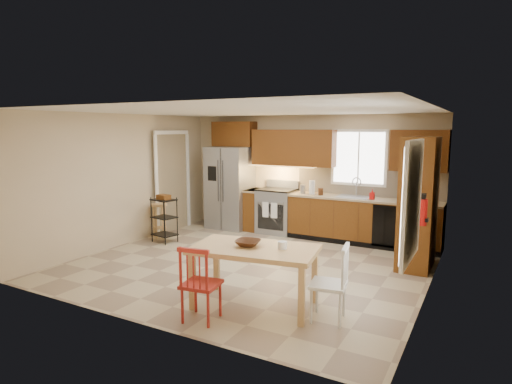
{
  "coord_description": "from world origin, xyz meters",
  "views": [
    {
      "loc": [
        3.38,
        -5.93,
        2.23
      ],
      "look_at": [
        -0.09,
        0.4,
        1.15
      ],
      "focal_mm": 30.0,
      "sensor_mm": 36.0,
      "label": 1
    }
  ],
  "objects": [
    {
      "name": "table_bowl",
      "position": [
        0.79,
        -1.42,
        0.76
      ],
      "size": [
        0.36,
        0.36,
        0.08
      ],
      "primitive_type": "imported",
      "rotation": [
        0.0,
        0.0,
        0.16
      ],
      "color": "#452512",
      "rests_on": "dining_table"
    },
    {
      "name": "soap_bottle",
      "position": [
        1.48,
        2.1,
        1.0
      ],
      "size": [
        0.09,
        0.09,
        0.19
      ],
      "primitive_type": "imported",
      "color": "#B60E0C",
      "rests_on": "base_cabinet_run"
    },
    {
      "name": "base_cabinet_run",
      "position": [
        1.29,
        2.2,
        0.45
      ],
      "size": [
        2.92,
        0.6,
        0.9
      ],
      "primitive_type": "cube",
      "color": "brown",
      "rests_on": "floor"
    },
    {
      "name": "upper_right_block",
      "position": [
        2.25,
        2.33,
        1.83
      ],
      "size": [
        1.0,
        0.35,
        0.75
      ],
      "primitive_type": "cube",
      "color": "#5F360F",
      "rests_on": "wall_back"
    },
    {
      "name": "fire_extinguisher",
      "position": [
        2.63,
        0.15,
        1.1
      ],
      "size": [
        0.12,
        0.12,
        0.36
      ],
      "primitive_type": "cylinder",
      "color": "#B60E0C",
      "rests_on": "wall_right"
    },
    {
      "name": "dining_table",
      "position": [
        0.89,
        -1.42,
        0.38
      ],
      "size": [
        1.66,
        1.1,
        0.75
      ],
      "primitive_type": null,
      "rotation": [
        0.0,
        0.0,
        0.16
      ],
      "color": "#DDAE6E",
      "rests_on": "floor"
    },
    {
      "name": "chair_white",
      "position": [
        1.84,
        -1.37,
        0.45
      ],
      "size": [
        0.49,
        0.49,
        0.91
      ],
      "primitive_type": null,
      "rotation": [
        0.0,
        0.0,
        1.73
      ],
      "color": "white",
      "rests_on": "floor"
    },
    {
      "name": "ceiling",
      "position": [
        0.0,
        0.0,
        2.5
      ],
      "size": [
        5.5,
        5.0,
        0.02
      ],
      "primitive_type": "cube",
      "color": "silver",
      "rests_on": "ground"
    },
    {
      "name": "base_cabinet_narrow",
      "position": [
        -1.1,
        2.2,
        0.45
      ],
      "size": [
        0.3,
        0.6,
        0.9
      ],
      "primitive_type": "cube",
      "color": "brown",
      "rests_on": "floor"
    },
    {
      "name": "range_stove",
      "position": [
        -0.55,
        2.19,
        0.46
      ],
      "size": [
        0.76,
        0.63,
        0.92
      ],
      "primitive_type": "cube",
      "color": "gray",
      "rests_on": "floor"
    },
    {
      "name": "undercab_glow",
      "position": [
        -0.55,
        2.3,
        1.43
      ],
      "size": [
        1.6,
        0.3,
        0.01
      ],
      "primitive_type": "cube",
      "color": "#FFBF66",
      "rests_on": "wall_back"
    },
    {
      "name": "wall_front",
      "position": [
        0.0,
        -2.5,
        1.25
      ],
      "size": [
        5.5,
        0.02,
        2.5
      ],
      "primitive_type": "cube",
      "color": "#CCB793",
      "rests_on": "ground"
    },
    {
      "name": "chair_red",
      "position": [
        0.54,
        -2.07,
        0.45
      ],
      "size": [
        0.49,
        0.49,
        0.91
      ],
      "primitive_type": null,
      "rotation": [
        0.0,
        0.0,
        0.16
      ],
      "color": "#A22218",
      "rests_on": "floor"
    },
    {
      "name": "window_right",
      "position": [
        2.68,
        -1.15,
        1.45
      ],
      "size": [
        0.04,
        1.02,
        1.32
      ],
      "primitive_type": "cube",
      "color": "white",
      "rests_on": "wall_right"
    },
    {
      "name": "sink",
      "position": [
        1.1,
        2.2,
        0.86
      ],
      "size": [
        0.62,
        0.46,
        0.16
      ],
      "primitive_type": "cube",
      "color": "gray",
      "rests_on": "base_cabinet_run"
    },
    {
      "name": "window_back",
      "position": [
        1.1,
        2.48,
        1.65
      ],
      "size": [
        1.12,
        0.04,
        1.12
      ],
      "primitive_type": "cube",
      "color": "white",
      "rests_on": "wall_back"
    },
    {
      "name": "utility_cart",
      "position": [
        -2.16,
        0.43,
        0.45
      ],
      "size": [
        0.5,
        0.42,
        0.89
      ],
      "primitive_type": null,
      "rotation": [
        0.0,
        0.0,
        -0.18
      ],
      "color": "black",
      "rests_on": "floor"
    },
    {
      "name": "table_jar",
      "position": [
        1.23,
        -1.32,
        0.79
      ],
      "size": [
        0.13,
        0.13,
        0.13
      ],
      "primitive_type": "cylinder",
      "rotation": [
        0.0,
        0.0,
        0.16
      ],
      "color": "white",
      "rests_on": "dining_table"
    },
    {
      "name": "refrigerator",
      "position": [
        -1.7,
        2.12,
        0.91
      ],
      "size": [
        0.92,
        0.75,
        1.82
      ],
      "primitive_type": "cube",
      "color": "gray",
      "rests_on": "floor"
    },
    {
      "name": "upper_over_fridge",
      "position": [
        -1.7,
        2.33,
        2.1
      ],
      "size": [
        1.0,
        0.35,
        0.55
      ],
      "primitive_type": "cube",
      "color": "#5F360F",
      "rests_on": "wall_back"
    },
    {
      "name": "doorway",
      "position": [
        -2.67,
        1.3,
        1.05
      ],
      "size": [
        0.04,
        0.95,
        2.1
      ],
      "primitive_type": "cube",
      "color": "#8C7A59",
      "rests_on": "wall_left"
    },
    {
      "name": "wall_left",
      "position": [
        -2.75,
        0.0,
        1.25
      ],
      "size": [
        0.02,
        5.0,
        2.5
      ],
      "primitive_type": "cube",
      "color": "#CCB793",
      "rests_on": "ground"
    },
    {
      "name": "bar_stool",
      "position": [
        -2.5,
        0.67,
        0.35
      ],
      "size": [
        0.4,
        0.4,
        0.7
      ],
      "primitive_type": null,
      "rotation": [
        0.0,
        0.0,
        -0.19
      ],
      "color": "#DDAE6E",
      "rests_on": "floor"
    },
    {
      "name": "floor",
      "position": [
        0.0,
        0.0,
        0.0
      ],
      "size": [
        5.5,
        5.5,
        0.0
      ],
      "primitive_type": "plane",
      "color": "tan",
      "rests_on": "ground"
    },
    {
      "name": "backsplash",
      "position": [
        1.29,
        2.48,
        1.18
      ],
      "size": [
        2.92,
        0.03,
        0.55
      ],
      "primitive_type": "cube",
      "color": "beige",
      "rests_on": "wall_back"
    },
    {
      "name": "wall_back",
      "position": [
        0.0,
        2.5,
        1.25
      ],
      "size": [
        5.5,
        0.02,
        2.5
      ],
      "primitive_type": "cube",
      "color": "#CCB793",
      "rests_on": "ground"
    },
    {
      "name": "canister_wood",
      "position": [
        0.45,
        2.12,
        0.97
      ],
      "size": [
        0.1,
        0.1,
        0.14
      ],
      "primitive_type": "cylinder",
      "color": "#452512",
      "rests_on": "base_cabinet_run"
    },
    {
      "name": "canister_steel",
      "position": [
        0.05,
        2.15,
        0.99
      ],
      "size": [
        0.11,
        0.11,
        0.18
      ],
      "primitive_type": "cylinder",
      "color": "gray",
      "rests_on": "base_cabinet_run"
    },
    {
      "name": "dishwasher",
      "position": [
        1.85,
        1.91,
        0.45
      ],
      "size": [
        0.6,
        0.02,
        0.78
      ],
      "primitive_type": "cube",
      "color": "black",
      "rests_on": "floor"
    },
    {
      "name": "paper_towel",
      "position": [
        0.25,
        2.15,
        1.04
      ],
      "size": [
        0.12,
        0.12,
        0.28
      ],
      "primitive_type": "cylinder",
      "color": "white",
      "rests_on": "base_cabinet_run"
    },
    {
      "name": "wall_right",
      "position": [
        2.75,
        0.0,
        1.25
      ],
      "size": [
        0.02,
        5.0,
        2.5
      ],
      "primitive_type": "cube",
      "color": "#CCB793",
      "rests_on": "ground"
    },
    {
      "name": "upper_left_block",
      "position": [
        -0.25,
        2.33,
        1.83
      ],
      "size": [
        1.8,
        0.35,
        0.75
      ],
      "primitive_type": "cube",
      "color": "#5F360F",
      "rests_on": "wall_back"
    },
    {
      "name": "pantry",
      "position": [
        2.43,
        1.2,
        1.05
      ],
      "size": [
        0.5,
        0.95,
        2.1
      ],
      "primitive_type": "cube",
      "color": "brown",
      "rests_on": "floor"
    }
  ]
}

